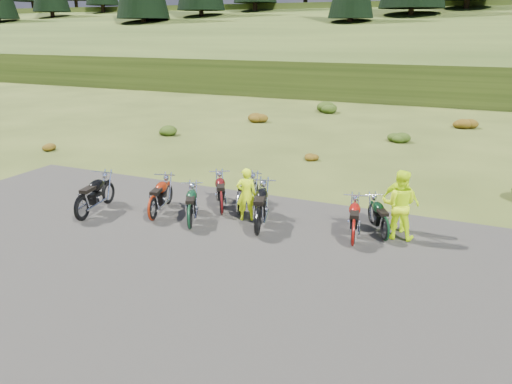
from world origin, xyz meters
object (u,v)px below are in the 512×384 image
at_px(motorcycle_0, 84,221).
at_px(motorcycle_7, 384,241).
at_px(motorcycle_3, 241,215).
at_px(person_middle, 246,195).

xyz_separation_m(motorcycle_0, motorcycle_7, (8.40, 2.13, 0.00)).
distance_m(motorcycle_3, person_middle, 0.92).
relative_size(motorcycle_3, person_middle, 1.27).
height_order(motorcycle_3, motorcycle_7, motorcycle_3).
relative_size(motorcycle_3, motorcycle_7, 1.08).
bearing_deg(motorcycle_0, person_middle, -75.66).
height_order(motorcycle_0, person_middle, person_middle).
xyz_separation_m(motorcycle_3, motorcycle_7, (4.37, -0.21, 0.00)).
height_order(motorcycle_3, person_middle, person_middle).
bearing_deg(motorcycle_7, motorcycle_0, 76.87).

